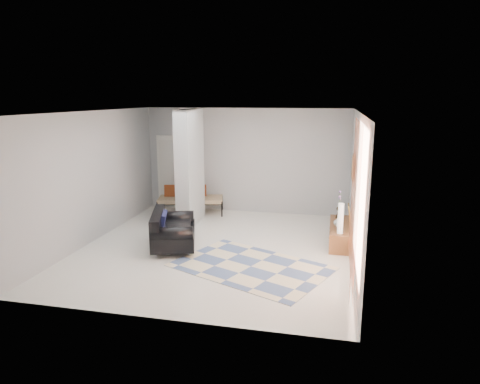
# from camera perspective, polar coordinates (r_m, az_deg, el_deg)

# --- Properties ---
(floor) EXTENTS (6.00, 6.00, 0.00)m
(floor) POSITION_cam_1_polar(r_m,az_deg,el_deg) (9.03, -3.14, -7.43)
(floor) COLOR white
(floor) RESTS_ON ground
(ceiling) EXTENTS (6.00, 6.00, 0.00)m
(ceiling) POSITION_cam_1_polar(r_m,az_deg,el_deg) (8.49, -3.37, 10.62)
(ceiling) COLOR white
(ceiling) RESTS_ON wall_back
(wall_back) EXTENTS (6.00, 0.00, 6.00)m
(wall_back) POSITION_cam_1_polar(r_m,az_deg,el_deg) (11.53, 0.78, 4.18)
(wall_back) COLOR #AEB0B2
(wall_back) RESTS_ON ground
(wall_front) EXTENTS (6.00, 0.00, 6.00)m
(wall_front) POSITION_cam_1_polar(r_m,az_deg,el_deg) (5.91, -11.15, -4.29)
(wall_front) COLOR #AEB0B2
(wall_front) RESTS_ON ground
(wall_left) EXTENTS (0.00, 6.00, 6.00)m
(wall_left) POSITION_cam_1_polar(r_m,az_deg,el_deg) (9.75, -19.02, 1.93)
(wall_left) COLOR #AEB0B2
(wall_left) RESTS_ON ground
(wall_right) EXTENTS (0.00, 6.00, 6.00)m
(wall_right) POSITION_cam_1_polar(r_m,az_deg,el_deg) (8.35, 15.23, 0.47)
(wall_right) COLOR #AEB0B2
(wall_right) RESTS_ON ground
(partition_column) EXTENTS (0.35, 1.20, 2.80)m
(partition_column) POSITION_cam_1_polar(r_m,az_deg,el_deg) (10.48, -6.69, 3.24)
(partition_column) COLOR #ABB1B3
(partition_column) RESTS_ON floor
(hallway_door) EXTENTS (0.85, 0.06, 2.04)m
(hallway_door) POSITION_cam_1_polar(r_m,az_deg,el_deg) (12.14, -9.02, 2.64)
(hallway_door) COLOR white
(hallway_door) RESTS_ON floor
(curtain) EXTENTS (0.00, 2.55, 2.55)m
(curtain) POSITION_cam_1_polar(r_m,az_deg,el_deg) (7.21, 15.01, -0.99)
(curtain) COLOR #FF7843
(curtain) RESTS_ON wall_right
(wall_art) EXTENTS (0.04, 0.45, 0.55)m
(wall_art) POSITION_cam_1_polar(r_m,az_deg,el_deg) (9.19, 14.90, 3.16)
(wall_art) COLOR #331B0E
(wall_art) RESTS_ON wall_right
(media_console) EXTENTS (0.45, 1.60, 0.80)m
(media_console) POSITION_cam_1_polar(r_m,az_deg,el_deg) (9.52, 13.21, -5.38)
(media_console) COLOR brown
(media_console) RESTS_ON floor
(loveseat) EXTENTS (1.24, 1.63, 0.76)m
(loveseat) POSITION_cam_1_polar(r_m,az_deg,el_deg) (9.06, -9.18, -5.10)
(loveseat) COLOR silver
(loveseat) RESTS_ON floor
(daybed) EXTENTS (1.84, 1.11, 0.77)m
(daybed) POSITION_cam_1_polar(r_m,az_deg,el_deg) (11.59, -6.72, -0.82)
(daybed) COLOR black
(daybed) RESTS_ON floor
(area_rug) EXTENTS (3.23, 2.76, 0.01)m
(area_rug) POSITION_cam_1_polar(r_m,az_deg,el_deg) (8.05, 1.46, -9.92)
(area_rug) COLOR beige
(area_rug) RESTS_ON floor
(cylinder_lamp) EXTENTS (0.11, 0.11, 0.62)m
(cylinder_lamp) POSITION_cam_1_polar(r_m,az_deg,el_deg) (8.80, 13.27, -3.44)
(cylinder_lamp) COLOR silver
(cylinder_lamp) RESTS_ON media_console
(bronze_figurine) EXTENTS (0.13, 0.13, 0.26)m
(bronze_figurine) POSITION_cam_1_polar(r_m,az_deg,el_deg) (9.93, 12.99, -2.68)
(bronze_figurine) COLOR black
(bronze_figurine) RESTS_ON media_console
(vase) EXTENTS (0.23, 0.23, 0.21)m
(vase) POSITION_cam_1_polar(r_m,az_deg,el_deg) (9.31, 12.99, -3.84)
(vase) COLOR silver
(vase) RESTS_ON media_console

